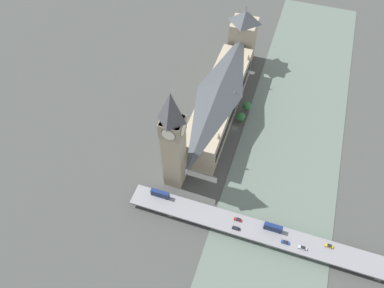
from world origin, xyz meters
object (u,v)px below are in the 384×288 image
at_px(clock_tower, 173,140).
at_px(car_northbound_mid, 238,219).
at_px(road_bridge, 271,235).
at_px(double_decker_bus_lead, 160,194).
at_px(victoria_tower, 243,37).
at_px(double_decker_bus_mid, 273,227).
at_px(car_northbound_tail, 329,246).
at_px(parliament_hall, 219,100).
at_px(car_northbound_lead, 285,242).
at_px(car_southbound_mid, 236,228).
at_px(car_southbound_tail, 303,248).

xyz_separation_m(clock_tower, car_northbound_mid, (-44.75, 17.75, -34.33)).
height_order(road_bridge, double_decker_bus_lead, double_decker_bus_lead).
distance_m(victoria_tower, double_decker_bus_mid, 155.57).
height_order(clock_tower, car_northbound_tail, clock_tower).
xyz_separation_m(victoria_tower, double_decker_bus_lead, (13.69, 144.69, -15.27)).
bearing_deg(double_decker_bus_mid, clock_tower, -14.96).
relative_size(victoria_tower, car_northbound_tail, 11.15).
bearing_deg(double_decker_bus_mid, parliament_hall, -55.53).
distance_m(parliament_hall, car_northbound_tail, 117.06).
relative_size(clock_tower, road_bridge, 0.45).
bearing_deg(road_bridge, car_northbound_lead, 162.82).
relative_size(victoria_tower, car_northbound_mid, 11.45).
relative_size(car_northbound_mid, car_southbound_mid, 0.97).
bearing_deg(victoria_tower, car_northbound_mid, 103.33).
relative_size(clock_tower, car_northbound_tail, 16.92).
distance_m(double_decker_bus_lead, car_southbound_mid, 48.97).
height_order(clock_tower, car_northbound_mid, clock_tower).
bearing_deg(car_southbound_tail, car_southbound_mid, 0.34).
height_order(clock_tower, road_bridge, clock_tower).
distance_m(parliament_hall, car_southbound_mid, 92.55).
xyz_separation_m(double_decker_bus_lead, car_northbound_tail, (-99.32, 0.36, -1.98)).
xyz_separation_m(double_decker_bus_lead, car_northbound_lead, (-76.22, 5.84, -1.97)).
bearing_deg(victoria_tower, car_southbound_tail, 115.54).
xyz_separation_m(clock_tower, car_northbound_tail, (-95.94, 17.40, -34.30)).
height_order(road_bridge, double_decker_bus_mid, double_decker_bus_mid).
xyz_separation_m(victoria_tower, road_bridge, (-54.30, 147.98, -18.85)).
bearing_deg(car_northbound_tail, road_bridge, 5.34).
xyz_separation_m(parliament_hall, car_northbound_mid, (-34.39, 79.61, -9.86)).
distance_m(road_bridge, double_decker_bus_lead, 68.16).
height_order(double_decker_bus_mid, car_southbound_tail, double_decker_bus_mid).
xyz_separation_m(parliament_hall, clock_tower, (10.36, 61.86, 24.47)).
bearing_deg(car_northbound_tail, parliament_hall, -42.80).
bearing_deg(double_decker_bus_mid, victoria_tower, -69.43).
distance_m(victoria_tower, car_northbound_tail, 169.32).
xyz_separation_m(clock_tower, double_decker_bus_mid, (-64.70, 17.29, -32.32)).
bearing_deg(double_decker_bus_lead, car_southbound_mid, 172.60).
bearing_deg(car_northbound_mid, double_decker_bus_mid, -178.67).
xyz_separation_m(road_bridge, double_decker_bus_lead, (67.99, -3.29, 3.57)).
distance_m(clock_tower, car_southbound_mid, 61.32).
bearing_deg(clock_tower, car_northbound_lead, 162.56).
distance_m(car_southbound_mid, car_southbound_tail, 37.22).
bearing_deg(double_decker_bus_lead, car_northbound_tail, 179.79).
distance_m(parliament_hall, car_northbound_lead, 105.74).
xyz_separation_m(double_decker_bus_lead, car_southbound_tail, (-85.74, 6.09, -1.93)).
bearing_deg(car_northbound_lead, car_northbound_tail, -166.65).
relative_size(double_decker_bus_lead, car_northbound_lead, 2.58).
bearing_deg(car_northbound_tail, victoria_tower, -59.44).
relative_size(car_northbound_lead, car_northbound_mid, 1.03).
distance_m(double_decker_bus_mid, car_southbound_mid, 20.57).
relative_size(double_decker_bus_mid, car_northbound_mid, 2.43).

